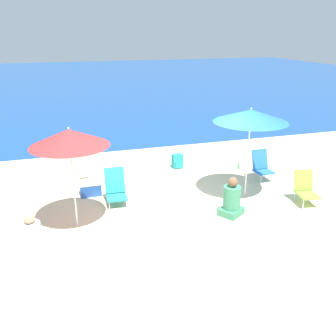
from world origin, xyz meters
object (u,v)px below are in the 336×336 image
(backpack_teal, at_px, (177,161))
(beach_chair_teal, at_px, (116,188))
(beach_chair_lime, at_px, (305,188))
(cooler_box, at_px, (90,188))
(beach_umbrella_red, at_px, (69,138))
(person_seated_near, at_px, (232,200))
(person_seated_far, at_px, (32,240))
(beach_chair_blue, at_px, (262,165))
(beach_umbrella_blue, at_px, (251,116))
(water_bottle, at_px, (238,166))
(seagull, at_px, (84,174))

(backpack_teal, bearing_deg, beach_chair_teal, -139.56)
(beach_chair_lime, relative_size, cooler_box, 1.47)
(beach_umbrella_red, distance_m, person_seated_near, 3.67)
(person_seated_far, bearing_deg, beach_chair_blue, 11.00)
(beach_umbrella_blue, bearing_deg, person_seated_far, -165.45)
(beach_chair_lime, bearing_deg, beach_umbrella_red, -174.85)
(beach_umbrella_blue, relative_size, beach_umbrella_red, 1.04)
(beach_chair_blue, xyz_separation_m, person_seated_near, (-1.71, -1.65, -0.07))
(beach_chair_lime, distance_m, water_bottle, 2.59)
(person_seated_far, xyz_separation_m, seagull, (1.23, 3.59, -0.21))
(backpack_teal, relative_size, seagull, 1.53)
(beach_umbrella_blue, bearing_deg, beach_chair_lime, -34.19)
(beach_chair_blue, height_order, backpack_teal, beach_chair_blue)
(beach_umbrella_red, distance_m, beach_chair_teal, 2.01)
(beach_chair_teal, relative_size, person_seated_far, 0.93)
(person_seated_far, relative_size, cooler_box, 1.70)
(beach_umbrella_red, relative_size, beach_chair_blue, 2.57)
(beach_chair_lime, distance_m, person_seated_near, 1.93)
(seagull, bearing_deg, beach_chair_teal, -71.65)
(person_seated_far, bearing_deg, cooler_box, 53.69)
(cooler_box, bearing_deg, beach_chair_teal, -49.92)
(seagull, bearing_deg, beach_chair_lime, -32.64)
(person_seated_far, bearing_deg, beach_umbrella_blue, 5.72)
(beach_umbrella_red, xyz_separation_m, seagull, (0.39, 2.62, -1.76))
(beach_umbrella_blue, bearing_deg, cooler_box, 161.90)
(beach_chair_blue, xyz_separation_m, cooler_box, (-4.55, 0.36, -0.23))
(backpack_teal, bearing_deg, person_seated_far, -137.20)
(person_seated_near, xyz_separation_m, water_bottle, (1.53, 2.59, -0.27))
(beach_chair_teal, height_order, cooler_box, beach_chair_teal)
(water_bottle, distance_m, cooler_box, 4.41)
(beach_chair_teal, relative_size, person_seated_near, 0.92)
(beach_chair_lime, xyz_separation_m, backpack_teal, (-2.09, 3.17, -0.17))
(beach_chair_lime, height_order, beach_chair_teal, beach_chair_teal)
(beach_umbrella_blue, xyz_separation_m, person_seated_far, (-4.91, -1.27, -1.64))
(person_seated_near, bearing_deg, beach_umbrella_blue, 103.46)
(cooler_box, bearing_deg, beach_chair_lime, -22.35)
(person_seated_near, relative_size, water_bottle, 4.43)
(beach_umbrella_blue, distance_m, beach_umbrella_red, 4.09)
(person_seated_near, xyz_separation_m, person_seated_far, (-4.12, -0.45, -0.00))
(beach_umbrella_red, bearing_deg, beach_chair_lime, -5.14)
(water_bottle, height_order, cooler_box, cooler_box)
(person_seated_near, bearing_deg, person_seated_far, -116.66)
(water_bottle, bearing_deg, seagull, 172.93)
(beach_umbrella_blue, bearing_deg, person_seated_near, -133.66)
(beach_umbrella_blue, xyz_separation_m, beach_chair_teal, (-3.10, 0.56, -1.63))
(beach_umbrella_red, bearing_deg, seagull, 81.51)
(seagull, bearing_deg, backpack_teal, 1.61)
(beach_umbrella_blue, relative_size, person_seated_far, 2.49)
(backpack_teal, xyz_separation_m, cooler_box, (-2.68, -1.21, -0.02))
(person_seated_near, distance_m, water_bottle, 3.02)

